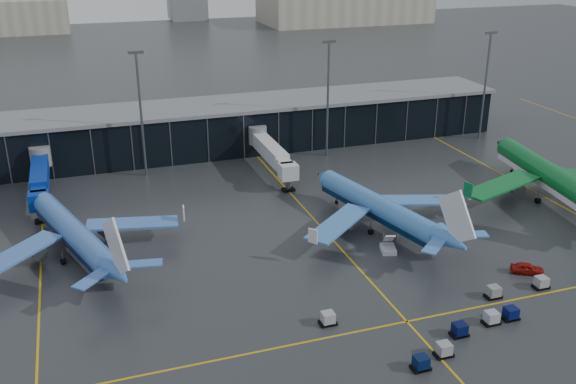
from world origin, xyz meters
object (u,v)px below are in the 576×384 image
object	(u,v)px
airliner_arkefly	(72,219)
baggage_carts	(463,320)
mobile_airstair	(388,247)
airliner_klm_near	(378,194)
service_van_red	(527,268)
airliner_aer_lingus	(552,163)

from	to	relation	value
airliner_arkefly	baggage_carts	xyz separation A→B (m)	(46.19, -36.18, -5.24)
mobile_airstair	airliner_klm_near	bearing A→B (deg)	92.09
baggage_carts	service_van_red	bearing A→B (deg)	27.59
baggage_carts	service_van_red	world-z (taller)	baggage_carts
airliner_aer_lingus	mobile_airstair	distance (m)	40.34
airliner_arkefly	mobile_airstair	xyz separation A→B (m)	(46.46, -14.79, -5.23)
airliner_klm_near	baggage_carts	bearing A→B (deg)	-107.86
airliner_arkefly	airliner_klm_near	distance (m)	49.10
airliner_klm_near	airliner_aer_lingus	bearing A→B (deg)	-11.08
airliner_klm_near	baggage_carts	world-z (taller)	airliner_klm_near
mobile_airstair	airliner_aer_lingus	bearing A→B (deg)	31.27
airliner_arkefly	airliner_klm_near	world-z (taller)	airliner_klm_near
airliner_klm_near	airliner_aer_lingus	distance (m)	36.26
baggage_carts	airliner_klm_near	bearing A→B (deg)	85.18
airliner_klm_near	mobile_airstair	distance (m)	10.67
airliner_arkefly	mobile_airstair	size ratio (longest dim) A/B	10.58
airliner_arkefly	airliner_klm_near	size ratio (longest dim) A/B	1.00
airliner_aer_lingus	service_van_red	distance (m)	32.68
baggage_carts	mobile_airstair	xyz separation A→B (m)	(0.27, 21.38, 0.01)
airliner_aer_lingus	baggage_carts	world-z (taller)	airliner_aer_lingus
airliner_arkefly	airliner_klm_near	bearing A→B (deg)	-24.70
airliner_klm_near	service_van_red	size ratio (longest dim) A/B	8.30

